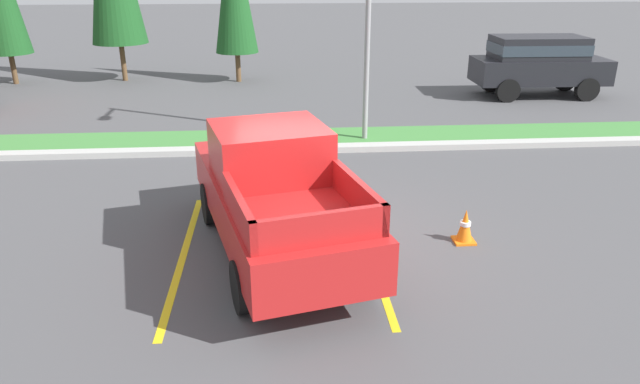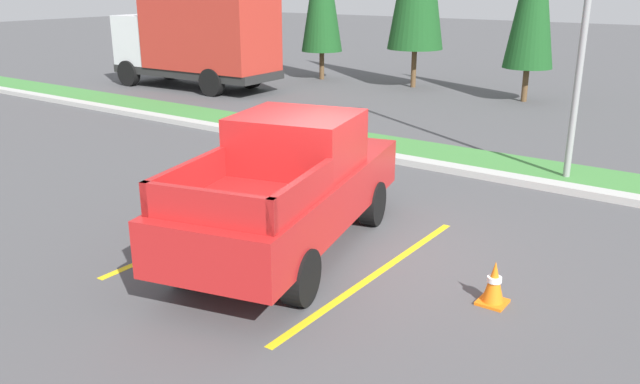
# 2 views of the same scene
# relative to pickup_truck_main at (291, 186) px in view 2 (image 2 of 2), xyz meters

# --- Properties ---
(ground_plane) EXTENTS (120.00, 120.00, 0.00)m
(ground_plane) POSITION_rel_pickup_truck_main_xyz_m (0.62, 0.43, -1.04)
(ground_plane) COLOR #4C4C4F
(parking_line_near) EXTENTS (0.12, 4.80, 0.01)m
(parking_line_near) POSITION_rel_pickup_truck_main_xyz_m (-1.54, -0.05, -1.04)
(parking_line_near) COLOR yellow
(parking_line_near) RESTS_ON ground
(parking_line_far) EXTENTS (0.12, 4.80, 0.01)m
(parking_line_far) POSITION_rel_pickup_truck_main_xyz_m (1.56, -0.05, -1.04)
(parking_line_far) COLOR yellow
(parking_line_far) RESTS_ON ground
(curb_strip) EXTENTS (56.00, 0.40, 0.15)m
(curb_strip) POSITION_rel_pickup_truck_main_xyz_m (0.62, 5.43, -0.97)
(curb_strip) COLOR #B2B2AD
(curb_strip) RESTS_ON ground
(grass_median) EXTENTS (56.00, 1.80, 0.06)m
(grass_median) POSITION_rel_pickup_truck_main_xyz_m (0.62, 6.53, -1.01)
(grass_median) COLOR #42843D
(grass_median) RESTS_ON ground
(pickup_truck_main) EXTENTS (3.08, 5.52, 2.10)m
(pickup_truck_main) POSITION_rel_pickup_truck_main_xyz_m (0.00, 0.00, 0.00)
(pickup_truck_main) COLOR black
(pickup_truck_main) RESTS_ON ground
(cargo_truck_distant) EXTENTS (6.88, 2.71, 3.40)m
(cargo_truck_distant) POSITION_rel_pickup_truck_main_xyz_m (-12.64, 10.40, 0.81)
(cargo_truck_distant) COLOR black
(cargo_truck_distant) RESTS_ON ground
(traffic_cone) EXTENTS (0.36, 0.36, 0.60)m
(traffic_cone) POSITION_rel_pickup_truck_main_xyz_m (3.25, 0.09, -0.75)
(traffic_cone) COLOR orange
(traffic_cone) RESTS_ON ground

